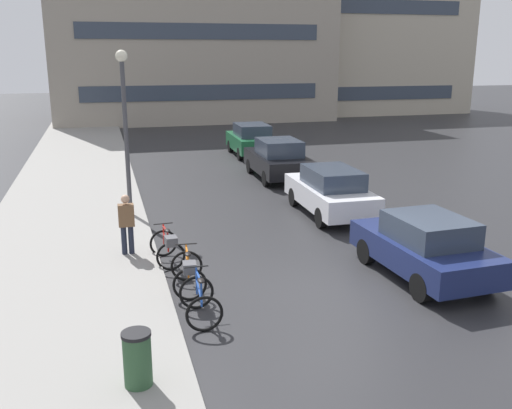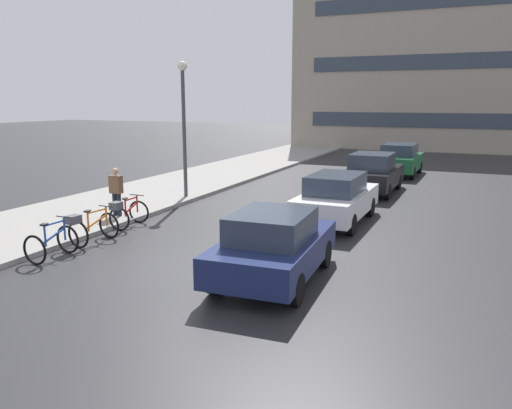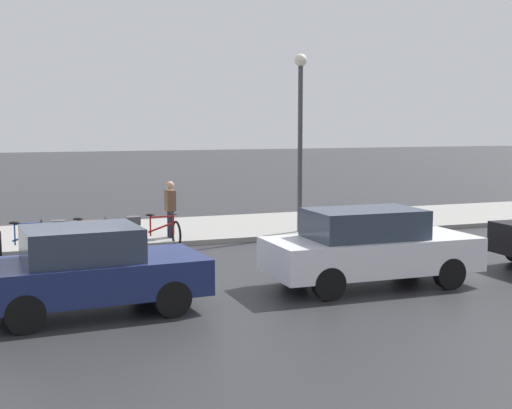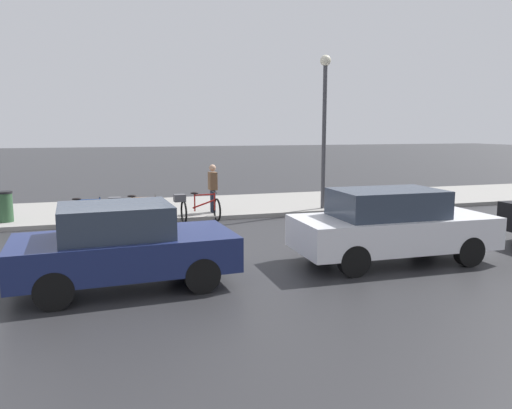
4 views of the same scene
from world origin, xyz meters
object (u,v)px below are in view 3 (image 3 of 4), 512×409
(bicycle_second, at_px, (81,236))
(car_white, at_px, (369,247))
(pedestrian, at_px, (170,208))
(streetlamp, at_px, (300,122))
(bicycle_nearest, at_px, (23,243))
(car_navy, at_px, (89,269))
(bicycle_third, at_px, (152,231))

(bicycle_second, distance_m, car_white, 7.50)
(pedestrian, distance_m, streetlamp, 4.52)
(bicycle_second, height_order, streetlamp, streetlamp)
(bicycle_nearest, xyz_separation_m, streetlamp, (-0.95, 7.81, 2.95))
(bicycle_second, relative_size, car_navy, 0.37)
(bicycle_second, bearing_deg, car_white, 42.92)
(bicycle_second, relative_size, streetlamp, 0.28)
(car_navy, xyz_separation_m, car_white, (-0.08, 5.64, 0.03))
(car_white, bearing_deg, bicycle_second, -137.08)
(bicycle_third, xyz_separation_m, pedestrian, (-0.95, 0.74, 0.48))
(bicycle_nearest, height_order, streetlamp, streetlamp)
(bicycle_third, bearing_deg, car_white, 29.48)
(car_navy, relative_size, streetlamp, 0.76)
(car_white, xyz_separation_m, streetlamp, (-6.41, 1.33, 2.55))
(bicycle_third, xyz_separation_m, streetlamp, (-0.68, 4.57, 2.87))
(bicycle_second, distance_m, streetlamp, 7.10)
(car_navy, bearing_deg, pedestrian, 155.07)
(bicycle_nearest, distance_m, car_white, 8.48)
(bicycle_nearest, xyz_separation_m, car_white, (5.46, 6.48, 0.40))
(pedestrian, bearing_deg, bicycle_nearest, -73.02)
(car_navy, bearing_deg, bicycle_second, 174.52)
(bicycle_nearest, relative_size, pedestrian, 0.65)
(bicycle_third, relative_size, streetlamp, 0.26)
(bicycle_nearest, distance_m, car_navy, 5.62)
(car_white, bearing_deg, car_navy, -89.17)
(pedestrian, bearing_deg, bicycle_second, -65.45)
(bicycle_second, xyz_separation_m, pedestrian, (-1.19, 2.61, 0.47))
(bicycle_nearest, distance_m, bicycle_third, 3.26)
(bicycle_nearest, distance_m, pedestrian, 4.20)
(bicycle_second, distance_m, car_navy, 5.60)
(bicycle_nearest, xyz_separation_m, bicycle_second, (-0.03, 1.38, 0.09))
(car_navy, relative_size, car_white, 0.92)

